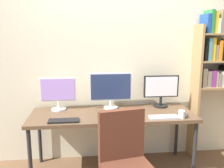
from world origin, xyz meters
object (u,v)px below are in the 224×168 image
object	(u,v)px
monitor_center	(111,89)
keyboard_left	(64,121)
monitor_right	(161,89)
computer_mouse	(185,114)
keyboard_right	(164,117)
coffee_mug	(182,114)
desk	(112,118)
monitor_left	(58,92)
laptop_closed	(115,113)
bookshelf	(222,66)

from	to	relation	value
monitor_center	keyboard_left	distance (m)	0.76
monitor_right	keyboard_left	distance (m)	1.32
monitor_center	computer_mouse	xyz separation A→B (m)	(0.84, -0.36, -0.24)
monitor_right	keyboard_right	distance (m)	0.51
monitor_right	computer_mouse	xyz separation A→B (m)	(0.18, -0.36, -0.22)
coffee_mug	computer_mouse	bearing A→B (deg)	52.65
desk	keyboard_left	distance (m)	0.61
desk	monitor_right	bearing A→B (deg)	17.86
desk	monitor_left	xyz separation A→B (m)	(-0.66, 0.21, 0.28)
desk	laptop_closed	xyz separation A→B (m)	(0.03, -0.05, 0.07)
keyboard_right	coffee_mug	bearing A→B (deg)	-7.84
desk	coffee_mug	bearing A→B (deg)	-18.69
monitor_left	monitor_center	xyz separation A→B (m)	(0.66, 0.00, 0.03)
monitor_right	computer_mouse	bearing A→B (deg)	-63.06
computer_mouse	keyboard_right	bearing A→B (deg)	-164.54
keyboard_right	monitor_left	bearing A→B (deg)	160.05
desk	monitor_left	distance (m)	0.75
bookshelf	keyboard_right	xyz separation A→B (m)	(-0.91, -0.46, -0.52)
desk	bookshelf	distance (m)	1.60
coffee_mug	keyboard_left	bearing A→B (deg)	178.79
bookshelf	monitor_left	xyz separation A→B (m)	(-2.13, -0.02, -0.30)
keyboard_right	keyboard_left	bearing A→B (deg)	180.00
monitor_center	keyboard_right	bearing A→B (deg)	-38.30
desk	monitor_center	size ratio (longest dim) A/B	3.58
keyboard_left	keyboard_right	distance (m)	1.12
computer_mouse	laptop_closed	xyz separation A→B (m)	(-0.82, 0.10, -0.00)
coffee_mug	monitor_center	bearing A→B (deg)	148.33
monitor_center	keyboard_right	distance (m)	0.76
laptop_closed	coffee_mug	distance (m)	0.77
bookshelf	coffee_mug	bearing A→B (deg)	-145.49
bookshelf	monitor_right	world-z (taller)	bookshelf
monitor_center	keyboard_right	size ratio (longest dim) A/B	1.66
computer_mouse	coffee_mug	bearing A→B (deg)	-127.35
computer_mouse	laptop_closed	size ratio (longest dim) A/B	0.30
monitor_right	keyboard_left	world-z (taller)	monitor_right
keyboard_left	keyboard_right	world-z (taller)	same
monitor_center	laptop_closed	size ratio (longest dim) A/B	1.71
monitor_center	monitor_right	bearing A→B (deg)	-0.01
laptop_closed	coffee_mug	world-z (taller)	coffee_mug
monitor_left	computer_mouse	xyz separation A→B (m)	(1.50, -0.36, -0.21)
computer_mouse	monitor_right	bearing A→B (deg)	116.94
monitor_left	monitor_right	distance (m)	1.32
monitor_left	monitor_center	bearing A→B (deg)	0.01
desk	monitor_left	size ratio (longest dim) A/B	4.40
keyboard_right	laptop_closed	world-z (taller)	laptop_closed
monitor_right	computer_mouse	distance (m)	0.46
computer_mouse	laptop_closed	world-z (taller)	computer_mouse
monitor_center	coffee_mug	xyz separation A→B (m)	(0.76, -0.47, -0.21)
keyboard_left	coffee_mug	distance (m)	1.32
laptop_closed	coffee_mug	xyz separation A→B (m)	(0.74, -0.21, 0.03)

